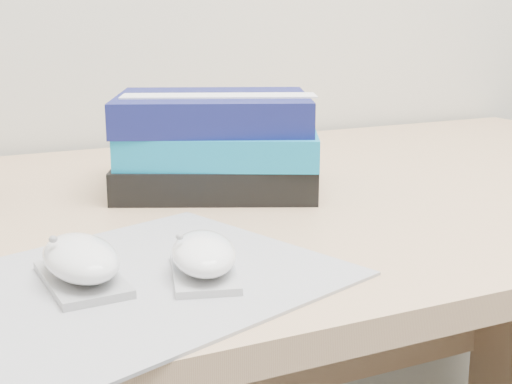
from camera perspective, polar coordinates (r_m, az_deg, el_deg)
name	(u,v)px	position (r m, az deg, el deg)	size (l,w,h in m)	color
desk	(230,338)	(1.07, -2.09, -11.63)	(1.60, 0.80, 0.73)	tan
mousepad	(127,284)	(0.63, -10.30, -7.22)	(0.36, 0.28, 0.00)	gray
mouse_rear	(81,261)	(0.63, -13.82, -5.42)	(0.07, 0.11, 0.05)	#99999B
mouse_front	(204,256)	(0.63, -4.20, -5.17)	(0.08, 0.11, 0.04)	#B0AFB2
book_stack	(217,143)	(0.95, -3.17, 3.97)	(0.32, 0.29, 0.13)	black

